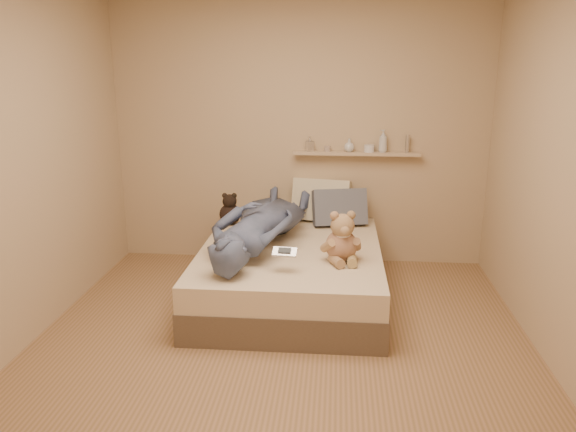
# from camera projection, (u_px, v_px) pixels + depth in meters

# --- Properties ---
(room) EXTENTS (3.80, 3.80, 3.80)m
(room) POSITION_uv_depth(u_px,v_px,m) (279.00, 168.00, 3.57)
(room) COLOR #936B4C
(room) RESTS_ON ground
(bed) EXTENTS (1.50, 1.90, 0.45)m
(bed) POSITION_uv_depth(u_px,v_px,m) (291.00, 272.00, 4.76)
(bed) COLOR brown
(bed) RESTS_ON floor
(game_console) EXTENTS (0.18, 0.09, 0.06)m
(game_console) POSITION_uv_depth(u_px,v_px,m) (285.00, 252.00, 4.11)
(game_console) COLOR silver
(game_console) RESTS_ON bed
(teddy_bear) EXTENTS (0.33, 0.33, 0.41)m
(teddy_bear) POSITION_uv_depth(u_px,v_px,m) (342.00, 241.00, 4.32)
(teddy_bear) COLOR #A6785B
(teddy_bear) RESTS_ON bed
(dark_plush) EXTENTS (0.20, 0.20, 0.31)m
(dark_plush) POSITION_uv_depth(u_px,v_px,m) (230.00, 211.00, 5.30)
(dark_plush) COLOR black
(dark_plush) RESTS_ON bed
(pillow_cream) EXTENTS (0.59, 0.36, 0.43)m
(pillow_cream) POSITION_uv_depth(u_px,v_px,m) (321.00, 200.00, 5.42)
(pillow_cream) COLOR beige
(pillow_cream) RESTS_ON bed
(pillow_grey) EXTENTS (0.54, 0.35, 0.37)m
(pillow_grey) POSITION_uv_depth(u_px,v_px,m) (340.00, 208.00, 5.27)
(pillow_grey) COLOR #565968
(pillow_grey) RESTS_ON bed
(person) EXTENTS (0.95, 1.79, 0.41)m
(person) POSITION_uv_depth(u_px,v_px,m) (259.00, 223.00, 4.66)
(person) COLOR #4F577C
(person) RESTS_ON bed
(wall_shelf) EXTENTS (1.20, 0.12, 0.03)m
(wall_shelf) POSITION_uv_depth(u_px,v_px,m) (356.00, 153.00, 5.34)
(wall_shelf) COLOR tan
(wall_shelf) RESTS_ON wall_back
(shelf_bottles) EXTENTS (0.98, 0.13, 0.21)m
(shelf_bottles) POSITION_uv_depth(u_px,v_px,m) (360.00, 144.00, 5.31)
(shelf_bottles) COLOR silver
(shelf_bottles) RESTS_ON wall_shelf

